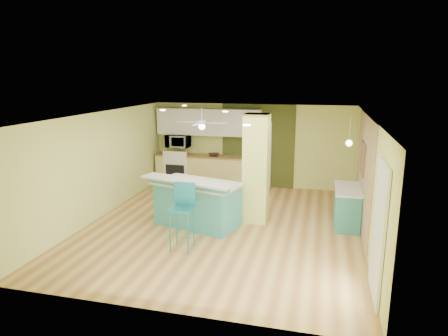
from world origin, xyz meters
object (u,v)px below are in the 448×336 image
(peninsula, at_px, (197,203))
(bar_stool, at_px, (183,205))
(canister, at_px, (183,178))
(side_counter, at_px, (347,206))
(fruit_bowl, at_px, (214,155))

(peninsula, relative_size, bar_stool, 1.73)
(bar_stool, height_order, canister, bar_stool)
(side_counter, xyz_separation_m, fruit_bowl, (-3.79, 2.40, 0.55))
(peninsula, xyz_separation_m, side_counter, (3.28, 0.88, -0.10))
(bar_stool, xyz_separation_m, side_counter, (3.17, 2.08, -0.44))
(peninsula, xyz_separation_m, canister, (-0.33, -0.01, 0.55))
(fruit_bowl, distance_m, canister, 3.30)
(bar_stool, relative_size, fruit_bowl, 3.88)
(peninsula, distance_m, fruit_bowl, 3.36)
(bar_stool, bearing_deg, canister, 109.82)
(canister, bearing_deg, fruit_bowl, 93.23)
(peninsula, relative_size, canister, 14.68)
(side_counter, relative_size, canister, 8.71)
(canister, bearing_deg, bar_stool, -70.01)
(peninsula, distance_m, canister, 0.64)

